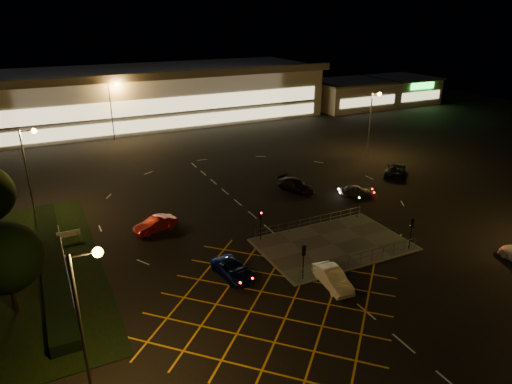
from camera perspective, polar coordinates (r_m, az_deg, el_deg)
name	(u,v)px	position (r m, az deg, el deg)	size (l,w,h in m)	color
ground	(305,241)	(46.23, 6.15, -6.07)	(180.00, 180.00, 0.00)	black
pedestrian_island	(333,244)	(45.77, 9.62, -6.48)	(14.00, 9.00, 0.12)	#4C4944
hedge	(52,261)	(45.38, -24.09, -7.85)	(2.00, 26.00, 1.00)	black
supermarket	(148,94)	(100.14, -13.30, 11.79)	(72.00, 26.50, 10.50)	beige
retail_unit_a	(349,94)	(113.18, 11.58, 11.92)	(18.80, 14.80, 6.35)	beige
retail_unit_b	(401,89)	(123.51, 17.63, 12.14)	(14.80, 14.80, 6.35)	beige
streetlight_sw	(87,309)	(26.77, -20.42, -13.51)	(1.78, 0.56, 10.03)	slate
streetlight_nw	(30,161)	(54.37, -26.46, 3.48)	(1.78, 0.56, 10.03)	slate
streetlight_ne	(373,115)	(73.26, 14.38, 9.25)	(1.78, 0.56, 10.03)	slate
streetlight_far_left	(113,103)	(84.61, -17.44, 10.53)	(1.78, 0.56, 10.03)	slate
streetlight_far_right	(303,86)	(100.62, 5.87, 13.00)	(1.78, 0.56, 10.03)	slate
signal_sw	(304,255)	(38.77, 5.97, -7.88)	(0.28, 0.30, 3.15)	black
signal_se	(412,227)	(45.72, 18.88, -4.21)	(0.28, 0.30, 3.15)	black
signal_nw	(261,219)	(44.93, 0.58, -3.43)	(0.28, 0.30, 3.15)	black
signal_ne	(358,199)	(51.05, 12.69, -0.82)	(0.28, 0.30, 3.15)	black
tree_e	(5,258)	(38.32, -28.91, -7.21)	(5.40, 5.40, 7.35)	black
car_queue_white	(333,278)	(39.06, 9.56, -10.57)	(1.61, 4.62, 1.52)	white
car_left_blue	(233,270)	(39.91, -2.86, -9.67)	(2.22, 4.82, 1.34)	navy
car_far_dkgrey	(296,185)	(58.41, 4.97, 0.84)	(2.13, 5.24, 1.52)	black
car_right_silver	(356,191)	(58.00, 12.42, 0.16)	(1.60, 3.97, 1.35)	#9C9EA3
car_circ_red	(155,224)	(48.75, -12.47, -3.98)	(1.59, 4.56, 1.50)	#9D160B
car_east_grey	(395,169)	(67.02, 16.97, 2.73)	(2.62, 5.68, 1.58)	black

